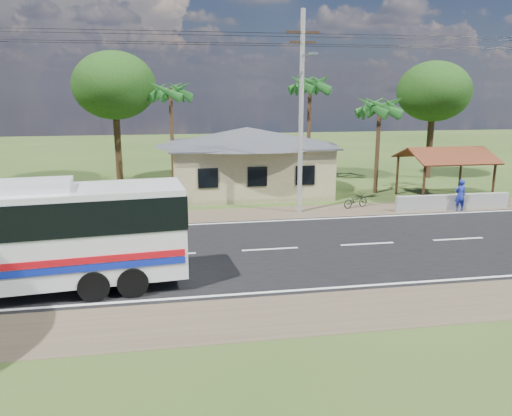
# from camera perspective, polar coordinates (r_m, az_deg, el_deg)

# --- Properties ---
(ground) EXTENTS (120.00, 120.00, 0.00)m
(ground) POSITION_cam_1_polar(r_m,az_deg,el_deg) (21.97, 1.62, -4.77)
(ground) COLOR #2B4318
(ground) RESTS_ON ground
(road) EXTENTS (120.00, 16.00, 0.03)m
(road) POSITION_cam_1_polar(r_m,az_deg,el_deg) (21.97, 1.62, -4.74)
(road) COLOR black
(road) RESTS_ON ground
(house) EXTENTS (12.40, 10.00, 5.00)m
(house) POSITION_cam_1_polar(r_m,az_deg,el_deg) (34.11, -1.00, 6.29)
(house) COLOR tan
(house) RESTS_ON ground
(waiting_shed) EXTENTS (5.20, 4.48, 3.35)m
(waiting_shed) POSITION_cam_1_polar(r_m,az_deg,el_deg) (33.91, 20.82, 5.53)
(waiting_shed) COLOR #3B2515
(waiting_shed) RESTS_ON ground
(concrete_barrier) EXTENTS (7.00, 0.30, 0.90)m
(concrete_barrier) POSITION_cam_1_polar(r_m,az_deg,el_deg) (31.31, 21.55, 0.65)
(concrete_barrier) COLOR #9E9E99
(concrete_barrier) RESTS_ON ground
(utility_poles) EXTENTS (32.80, 2.22, 11.00)m
(utility_poles) POSITION_cam_1_polar(r_m,az_deg,el_deg) (27.82, 4.52, 11.12)
(utility_poles) COLOR #9E9E99
(utility_poles) RESTS_ON ground
(palm_near) EXTENTS (2.80, 2.80, 6.70)m
(palm_near) POSITION_cam_1_polar(r_m,az_deg,el_deg) (34.31, 13.96, 11.09)
(palm_near) COLOR #47301E
(palm_near) RESTS_ON ground
(palm_mid) EXTENTS (2.80, 2.80, 8.20)m
(palm_mid) POSITION_cam_1_polar(r_m,az_deg,el_deg) (37.37, 6.19, 13.77)
(palm_mid) COLOR #47301E
(palm_mid) RESTS_ON ground
(palm_far) EXTENTS (2.80, 2.80, 7.70)m
(palm_far) POSITION_cam_1_polar(r_m,az_deg,el_deg) (36.47, -9.76, 12.92)
(palm_far) COLOR #47301E
(palm_far) RESTS_ON ground
(tree_behind_house) EXTENTS (6.00, 6.00, 9.61)m
(tree_behind_house) POSITION_cam_1_polar(r_m,az_deg,el_deg) (38.66, -15.90, 13.28)
(tree_behind_house) COLOR #47301E
(tree_behind_house) RESTS_ON ground
(tree_behind_shed) EXTENTS (5.60, 5.60, 9.02)m
(tree_behind_shed) POSITION_cam_1_polar(r_m,az_deg,el_deg) (41.66, 19.65, 12.39)
(tree_behind_shed) COLOR #47301E
(tree_behind_shed) RESTS_ON ground
(motorcycle) EXTENTS (1.79, 1.09, 0.89)m
(motorcycle) POSITION_cam_1_polar(r_m,az_deg,el_deg) (30.16, 11.31, 0.86)
(motorcycle) COLOR black
(motorcycle) RESTS_ON ground
(person) EXTENTS (0.69, 0.47, 1.85)m
(person) POSITION_cam_1_polar(r_m,az_deg,el_deg) (31.02, 22.30, 1.36)
(person) COLOR #1B2998
(person) RESTS_ON ground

